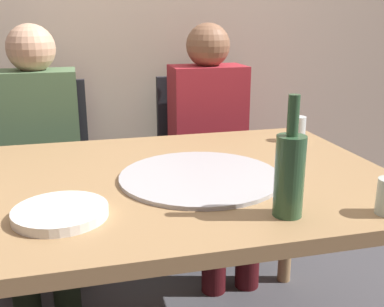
{
  "coord_description": "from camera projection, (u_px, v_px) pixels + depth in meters",
  "views": [
    {
      "loc": [
        -0.22,
        -1.3,
        1.2
      ],
      "look_at": [
        0.13,
        0.05,
        0.78
      ],
      "focal_mm": 42.69,
      "sensor_mm": 36.0,
      "label": 1
    }
  ],
  "objects": [
    {
      "name": "dining_table",
      "position": [
        157.0,
        199.0,
        1.42
      ],
      "size": [
        1.46,
        0.98,
        0.73
      ],
      "color": "#99754C",
      "rests_on": "ground_plane"
    },
    {
      "name": "pizza_tray",
      "position": [
        200.0,
        177.0,
        1.38
      ],
      "size": [
        0.49,
        0.49,
        0.01
      ],
      "primitive_type": "cylinder",
      "color": "#ADADB2",
      "rests_on": "dining_table"
    },
    {
      "name": "wine_bottle",
      "position": [
        290.0,
        173.0,
        1.1
      ],
      "size": [
        0.07,
        0.07,
        0.3
      ],
      "color": "#2D5133",
      "rests_on": "dining_table"
    },
    {
      "name": "tumbler_near",
      "position": [
        298.0,
        129.0,
        1.79
      ],
      "size": [
        0.06,
        0.06,
        0.1
      ],
      "primitive_type": "cylinder",
      "color": "silver",
      "rests_on": "dining_table"
    },
    {
      "name": "plate_stack",
      "position": [
        61.0,
        213.0,
        1.11
      ],
      "size": [
        0.23,
        0.23,
        0.02
      ],
      "primitive_type": "cylinder",
      "color": "white",
      "rests_on": "dining_table"
    },
    {
      "name": "chair_left",
      "position": [
        44.0,
        165.0,
        2.19
      ],
      "size": [
        0.44,
        0.44,
        0.9
      ],
      "rotation": [
        0.0,
        0.0,
        3.14
      ],
      "color": "black",
      "rests_on": "ground_plane"
    },
    {
      "name": "chair_right",
      "position": [
        204.0,
        153.0,
        2.38
      ],
      "size": [
        0.44,
        0.44,
        0.9
      ],
      "rotation": [
        0.0,
        0.0,
        3.14
      ],
      "color": "black",
      "rests_on": "ground_plane"
    },
    {
      "name": "guest_in_sweater",
      "position": [
        39.0,
        148.0,
        2.01
      ],
      "size": [
        0.36,
        0.56,
        1.17
      ],
      "rotation": [
        0.0,
        0.0,
        3.14
      ],
      "color": "#4C6B47",
      "rests_on": "ground_plane"
    },
    {
      "name": "guest_in_beanie",
      "position": [
        212.0,
        136.0,
        2.2
      ],
      "size": [
        0.36,
        0.56,
        1.17
      ],
      "rotation": [
        0.0,
        0.0,
        3.14
      ],
      "color": "maroon",
      "rests_on": "ground_plane"
    }
  ]
}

